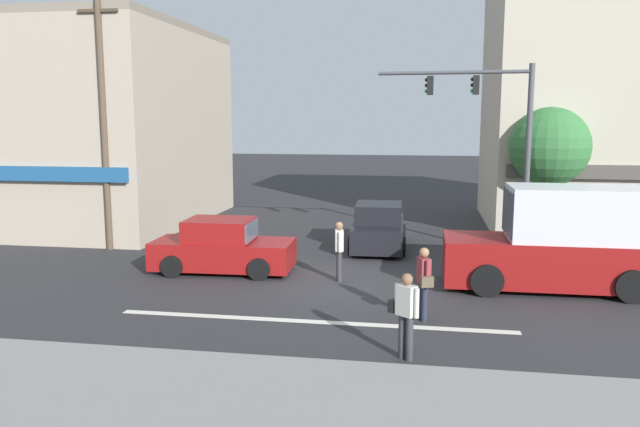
% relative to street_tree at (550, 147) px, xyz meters
% --- Properties ---
extents(ground_plane, '(120.00, 120.00, 0.00)m').
position_rel_street_tree_xyz_m(ground_plane, '(-6.80, -6.70, -3.47)').
color(ground_plane, '#2B2B2D').
extents(lane_marking_stripe, '(9.00, 0.24, 0.01)m').
position_rel_street_tree_xyz_m(lane_marking_stripe, '(-6.80, -10.20, -3.46)').
color(lane_marking_stripe, silver).
rests_on(lane_marking_stripe, ground).
extents(sidewalk_curb, '(40.00, 5.00, 0.16)m').
position_rel_street_tree_xyz_m(sidewalk_curb, '(-6.80, -15.20, -3.39)').
color(sidewalk_curb, gray).
rests_on(sidewalk_curb, ground).
extents(building_left_block, '(11.65, 10.96, 8.32)m').
position_rel_street_tree_xyz_m(building_left_block, '(-19.85, 1.71, 0.69)').
color(building_left_block, tan).
rests_on(building_left_block, ground).
extents(building_right_corner, '(11.39, 8.32, 10.58)m').
position_rel_street_tree_xyz_m(building_right_corner, '(3.96, 4.29, 1.82)').
color(building_right_corner, '#B7AD99').
rests_on(building_right_corner, ground).
extents(street_tree, '(2.83, 2.83, 4.91)m').
position_rel_street_tree_xyz_m(street_tree, '(0.00, 0.00, 0.00)').
color(street_tree, '#4C3823').
rests_on(street_tree, ground).
extents(utility_pole_near_left, '(1.40, 0.22, 8.40)m').
position_rel_street_tree_xyz_m(utility_pole_near_left, '(-15.11, -3.70, 0.88)').
color(utility_pole_near_left, brown).
rests_on(utility_pole_near_left, ground).
extents(traffic_light_mast, '(4.89, 0.36, 6.20)m').
position_rel_street_tree_xyz_m(traffic_light_mast, '(-2.14, -2.69, 0.71)').
color(traffic_light_mast, '#47474C').
rests_on(traffic_light_mast, ground).
extents(sedan_approaching_near, '(1.99, 4.15, 1.58)m').
position_rel_street_tree_xyz_m(sedan_approaching_near, '(-5.93, -1.94, -2.76)').
color(sedan_approaching_near, black).
rests_on(sedan_approaching_near, ground).
extents(box_truck_waiting_far, '(5.60, 2.25, 2.75)m').
position_rel_street_tree_xyz_m(box_truck_waiting_far, '(-0.82, -6.50, -2.22)').
color(box_truck_waiting_far, maroon).
rests_on(box_truck_waiting_far, ground).
extents(sedan_crossing_leftbound, '(4.15, 1.98, 1.58)m').
position_rel_street_tree_xyz_m(sedan_crossing_leftbound, '(-10.23, -6.11, -2.76)').
color(sedan_crossing_leftbound, maroon).
rests_on(sedan_crossing_leftbound, ground).
extents(pedestrian_foreground_with_bag, '(0.59, 0.57, 1.67)m').
position_rel_street_tree_xyz_m(pedestrian_foreground_with_bag, '(-4.69, -12.06, -2.52)').
color(pedestrian_foreground_with_bag, '#333338').
rests_on(pedestrian_foreground_with_bag, ground).
extents(pedestrian_mid_crossing, '(0.29, 0.56, 1.67)m').
position_rel_street_tree_xyz_m(pedestrian_mid_crossing, '(-6.69, -6.59, -2.52)').
color(pedestrian_mid_crossing, '#333338').
rests_on(pedestrian_mid_crossing, ground).
extents(pedestrian_far_side, '(0.39, 0.69, 1.67)m').
position_rel_street_tree_xyz_m(pedestrian_far_side, '(-4.36, -9.71, -2.52)').
color(pedestrian_far_side, '#232838').
rests_on(pedestrian_far_side, ground).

